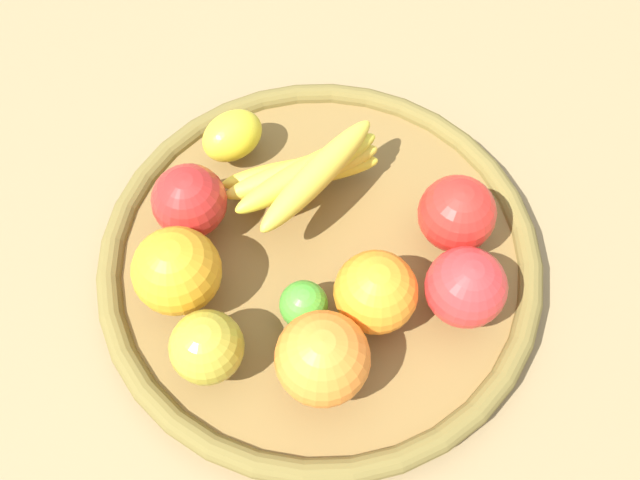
{
  "coord_description": "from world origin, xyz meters",
  "views": [
    {
      "loc": [
        0.19,
        -0.25,
        0.63
      ],
      "look_at": [
        0.0,
        0.0,
        0.06
      ],
      "focal_mm": 37.64,
      "sensor_mm": 36.0,
      "label": 1
    }
  ],
  "objects_px": {
    "orange_1": "(376,292)",
    "lemon_0": "(232,136)",
    "orange_0": "(322,358)",
    "apple_0": "(466,287)",
    "apple_1": "(189,201)",
    "apple_3": "(207,347)",
    "lime_0": "(304,305)",
    "banana_bunch": "(307,173)",
    "orange_2": "(177,271)",
    "apple_2": "(457,214)"
  },
  "relations": [
    {
      "from": "lemon_0",
      "to": "lime_0",
      "type": "bearing_deg",
      "value": -30.5
    },
    {
      "from": "apple_2",
      "to": "lemon_0",
      "type": "bearing_deg",
      "value": -167.28
    },
    {
      "from": "lime_0",
      "to": "orange_1",
      "type": "bearing_deg",
      "value": 42.33
    },
    {
      "from": "apple_0",
      "to": "apple_3",
      "type": "height_order",
      "value": "apple_0"
    },
    {
      "from": "orange_0",
      "to": "apple_3",
      "type": "relative_size",
      "value": 1.25
    },
    {
      "from": "apple_1",
      "to": "apple_3",
      "type": "xyz_separation_m",
      "value": [
        0.11,
        -0.1,
        -0.0
      ]
    },
    {
      "from": "lemon_0",
      "to": "orange_2",
      "type": "bearing_deg",
      "value": -65.38
    },
    {
      "from": "lime_0",
      "to": "apple_2",
      "type": "xyz_separation_m",
      "value": [
        0.06,
        0.16,
        0.02
      ]
    },
    {
      "from": "orange_0",
      "to": "orange_2",
      "type": "bearing_deg",
      "value": -174.47
    },
    {
      "from": "banana_bunch",
      "to": "apple_0",
      "type": "xyz_separation_m",
      "value": [
        0.2,
        -0.01,
        0.0
      ]
    },
    {
      "from": "orange_1",
      "to": "banana_bunch",
      "type": "relative_size",
      "value": 0.46
    },
    {
      "from": "banana_bunch",
      "to": "apple_0",
      "type": "height_order",
      "value": "apple_0"
    },
    {
      "from": "orange_0",
      "to": "orange_1",
      "type": "bearing_deg",
      "value": 90.23
    },
    {
      "from": "orange_1",
      "to": "lemon_0",
      "type": "relative_size",
      "value": 1.13
    },
    {
      "from": "apple_2",
      "to": "orange_0",
      "type": "bearing_deg",
      "value": -94.03
    },
    {
      "from": "orange_2",
      "to": "apple_2",
      "type": "height_order",
      "value": "orange_2"
    },
    {
      "from": "lime_0",
      "to": "apple_2",
      "type": "height_order",
      "value": "apple_2"
    },
    {
      "from": "orange_1",
      "to": "lime_0",
      "type": "relative_size",
      "value": 1.7
    },
    {
      "from": "apple_0",
      "to": "apple_1",
      "type": "bearing_deg",
      "value": -162.1
    },
    {
      "from": "lemon_0",
      "to": "apple_0",
      "type": "xyz_separation_m",
      "value": [
        0.29,
        -0.01,
        0.01
      ]
    },
    {
      "from": "lime_0",
      "to": "apple_3",
      "type": "xyz_separation_m",
      "value": [
        -0.04,
        -0.09,
        0.01
      ]
    },
    {
      "from": "banana_bunch",
      "to": "lime_0",
      "type": "xyz_separation_m",
      "value": [
        0.08,
        -0.11,
        -0.01
      ]
    },
    {
      "from": "orange_0",
      "to": "apple_0",
      "type": "distance_m",
      "value": 0.15
    },
    {
      "from": "orange_2",
      "to": "apple_2",
      "type": "bearing_deg",
      "value": 51.05
    },
    {
      "from": "orange_0",
      "to": "apple_2",
      "type": "height_order",
      "value": "orange_0"
    },
    {
      "from": "banana_bunch",
      "to": "orange_2",
      "type": "relative_size",
      "value": 2.04
    },
    {
      "from": "orange_1",
      "to": "apple_3",
      "type": "xyz_separation_m",
      "value": [
        -0.09,
        -0.13,
        -0.01
      ]
    },
    {
      "from": "orange_1",
      "to": "lemon_0",
      "type": "bearing_deg",
      "value": 164.96
    },
    {
      "from": "apple_2",
      "to": "orange_1",
      "type": "bearing_deg",
      "value": -96.95
    },
    {
      "from": "orange_0",
      "to": "apple_0",
      "type": "bearing_deg",
      "value": 65.28
    },
    {
      "from": "apple_1",
      "to": "apple_2",
      "type": "height_order",
      "value": "apple_2"
    },
    {
      "from": "orange_0",
      "to": "apple_0",
      "type": "relative_size",
      "value": 1.11
    },
    {
      "from": "banana_bunch",
      "to": "apple_1",
      "type": "distance_m",
      "value": 0.12
    },
    {
      "from": "banana_bunch",
      "to": "orange_0",
      "type": "relative_size",
      "value": 2.03
    },
    {
      "from": "apple_0",
      "to": "apple_2",
      "type": "xyz_separation_m",
      "value": [
        -0.05,
        0.06,
        0.0
      ]
    },
    {
      "from": "apple_0",
      "to": "apple_1",
      "type": "xyz_separation_m",
      "value": [
        -0.26,
        -0.09,
        -0.0
      ]
    },
    {
      "from": "lemon_0",
      "to": "apple_3",
      "type": "height_order",
      "value": "apple_3"
    },
    {
      "from": "lemon_0",
      "to": "apple_3",
      "type": "relative_size",
      "value": 1.03
    },
    {
      "from": "apple_1",
      "to": "apple_0",
      "type": "bearing_deg",
      "value": 17.9
    },
    {
      "from": "apple_0",
      "to": "apple_3",
      "type": "relative_size",
      "value": 1.13
    },
    {
      "from": "banana_bunch",
      "to": "orange_2",
      "type": "xyz_separation_m",
      "value": [
        -0.02,
        -0.16,
        0.01
      ]
    },
    {
      "from": "lime_0",
      "to": "apple_2",
      "type": "distance_m",
      "value": 0.17
    },
    {
      "from": "lime_0",
      "to": "orange_0",
      "type": "height_order",
      "value": "orange_0"
    },
    {
      "from": "apple_0",
      "to": "orange_1",
      "type": "bearing_deg",
      "value": -138.83
    },
    {
      "from": "banana_bunch",
      "to": "lemon_0",
      "type": "relative_size",
      "value": 2.47
    },
    {
      "from": "banana_bunch",
      "to": "apple_0",
      "type": "distance_m",
      "value": 0.2
    },
    {
      "from": "orange_0",
      "to": "apple_3",
      "type": "xyz_separation_m",
      "value": [
        -0.09,
        -0.05,
        -0.01
      ]
    },
    {
      "from": "orange_1",
      "to": "apple_0",
      "type": "xyz_separation_m",
      "value": [
        0.06,
        0.05,
        -0.0
      ]
    },
    {
      "from": "orange_1",
      "to": "apple_3",
      "type": "relative_size",
      "value": 1.16
    },
    {
      "from": "lemon_0",
      "to": "apple_3",
      "type": "xyz_separation_m",
      "value": [
        0.14,
        -0.19,
        0.01
      ]
    }
  ]
}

